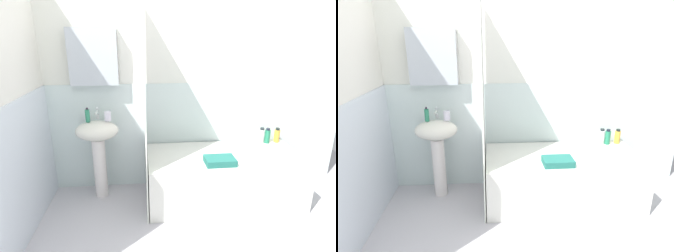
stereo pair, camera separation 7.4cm
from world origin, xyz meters
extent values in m
cube|color=white|center=(0.00, 1.27, 1.20)|extent=(3.60, 0.05, 2.40)
cube|color=silver|center=(0.00, 1.24, 0.60)|extent=(3.60, 0.02, 1.20)
cube|color=silver|center=(-1.00, 1.18, 1.49)|extent=(0.48, 0.12, 0.56)
cube|color=silver|center=(-1.54, 0.34, 0.60)|extent=(0.02, 1.81, 1.20)
cylinder|color=white|center=(-1.00, 1.03, 0.33)|extent=(0.14, 0.14, 0.66)
ellipsoid|color=white|center=(-1.00, 1.03, 0.76)|extent=(0.44, 0.34, 0.20)
cylinder|color=silver|center=(-1.00, 1.13, 0.88)|extent=(0.03, 0.03, 0.05)
cylinder|color=silver|center=(-1.00, 1.08, 0.94)|extent=(0.02, 0.10, 0.02)
sphere|color=silver|center=(-1.00, 1.13, 0.97)|extent=(0.03, 0.03, 0.03)
cylinder|color=#2A805D|center=(-1.08, 1.02, 0.92)|extent=(0.05, 0.05, 0.13)
sphere|color=#29202F|center=(-1.08, 1.02, 1.00)|extent=(0.02, 0.02, 0.02)
cylinder|color=silver|center=(-0.88, 1.05, 0.91)|extent=(0.07, 0.07, 0.10)
cube|color=silver|center=(0.31, 0.85, 0.26)|extent=(1.59, 0.73, 0.52)
cube|color=white|center=(-0.50, 0.56, 1.00)|extent=(0.01, 0.15, 2.00)
cube|color=gray|center=(-0.50, 0.71, 1.00)|extent=(0.01, 0.15, 2.00)
cube|color=white|center=(-0.50, 0.85, 1.00)|extent=(0.01, 0.15, 2.00)
cube|color=gray|center=(-0.50, 1.00, 1.00)|extent=(0.01, 0.15, 2.00)
cube|color=white|center=(-0.50, 1.15, 1.00)|extent=(0.01, 0.15, 2.00)
cylinder|color=gold|center=(1.00, 1.13, 0.59)|extent=(0.06, 0.06, 0.15)
cylinder|color=black|center=(1.00, 1.13, 0.68)|extent=(0.04, 0.04, 0.02)
cylinder|color=#227956|center=(0.88, 1.12, 0.59)|extent=(0.06, 0.06, 0.15)
cylinder|color=#1B202F|center=(0.88, 1.12, 0.68)|extent=(0.04, 0.04, 0.02)
cylinder|color=white|center=(0.82, 1.14, 0.59)|extent=(0.06, 0.06, 0.15)
cylinder|color=#1E2729|center=(0.82, 1.14, 0.68)|extent=(0.04, 0.04, 0.02)
cube|color=#246B60|center=(0.20, 0.65, 0.55)|extent=(0.29, 0.20, 0.06)
camera|label=1|loc=(-0.52, -1.69, 1.70)|focal=29.32mm
camera|label=2|loc=(-0.45, -1.69, 1.70)|focal=29.32mm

